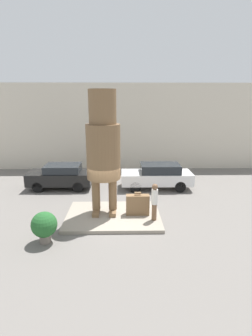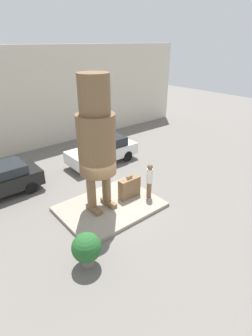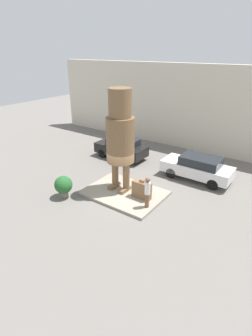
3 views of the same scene
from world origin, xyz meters
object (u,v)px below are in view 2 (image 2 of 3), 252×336
object	(u,v)px
parked_car_white	(103,150)
planter_pot	(87,248)
statue_figure	(96,136)
tourist	(149,179)
giant_suitcase	(129,188)

from	to	relation	value
parked_car_white	planter_pot	distance (m)	8.49
statue_figure	tourist	bearing A→B (deg)	-19.32
tourist	planter_pot	xyz separation A→B (m)	(-4.56, -1.65, -0.37)
giant_suitcase	tourist	distance (m)	1.06
tourist	planter_pot	distance (m)	4.86
tourist	parked_car_white	bearing A→B (deg)	80.95
giant_suitcase	parked_car_white	distance (m)	4.59
giant_suitcase	planter_pot	distance (m)	4.45
giant_suitcase	planter_pot	bearing A→B (deg)	-149.40
giant_suitcase	parked_car_white	xyz separation A→B (m)	(1.52, 4.33, 0.19)
statue_figure	giant_suitcase	xyz separation A→B (m)	(1.61, -0.20, -2.92)
planter_pot	giant_suitcase	bearing A→B (deg)	30.60
planter_pot	parked_car_white	bearing A→B (deg)	50.98
parked_car_white	tourist	bearing A→B (deg)	80.95
statue_figure	parked_car_white	size ratio (longest dim) A/B	1.31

